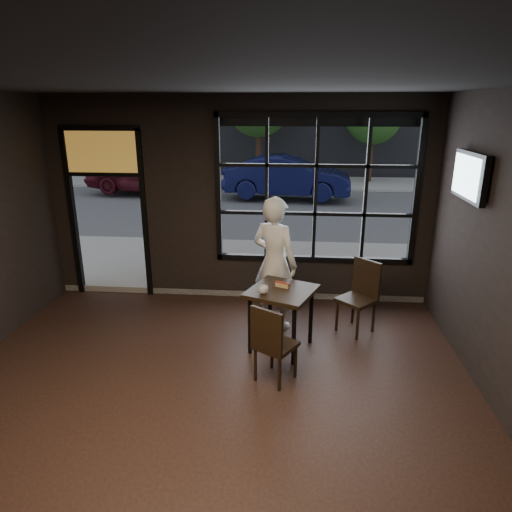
# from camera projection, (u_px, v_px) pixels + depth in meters

# --- Properties ---
(floor) EXTENTS (6.00, 7.00, 0.02)m
(floor) POSITION_uv_depth(u_px,v_px,m) (193.00, 445.00, 4.29)
(floor) COLOR black
(floor) RESTS_ON ground
(ceiling) EXTENTS (6.00, 7.00, 0.02)m
(ceiling) POSITION_uv_depth(u_px,v_px,m) (174.00, 78.00, 3.27)
(ceiling) COLOR black
(ceiling) RESTS_ON ground
(window_frame) EXTENTS (3.06, 0.12, 2.28)m
(window_frame) POSITION_uv_depth(u_px,v_px,m) (316.00, 190.00, 6.93)
(window_frame) COLOR black
(window_frame) RESTS_ON ground
(stained_transom) EXTENTS (1.20, 0.06, 0.70)m
(stained_transom) POSITION_uv_depth(u_px,v_px,m) (102.00, 151.00, 7.03)
(stained_transom) COLOR orange
(stained_transom) RESTS_ON ground
(street_asphalt) EXTENTS (60.00, 41.00, 0.04)m
(street_asphalt) POSITION_uv_depth(u_px,v_px,m) (281.00, 159.00, 26.99)
(street_asphalt) COLOR #545456
(street_asphalt) RESTS_ON ground
(building_across) EXTENTS (28.00, 12.00, 15.00)m
(building_across) POSITION_uv_depth(u_px,v_px,m) (283.00, 15.00, 23.68)
(building_across) COLOR #5B5956
(building_across) RESTS_ON ground
(cafe_table) EXTENTS (0.99, 0.99, 0.83)m
(cafe_table) POSITION_uv_depth(u_px,v_px,m) (281.00, 319.00, 5.86)
(cafe_table) COLOR black
(cafe_table) RESTS_ON floor
(chair_near) EXTENTS (0.57, 0.57, 0.95)m
(chair_near) POSITION_uv_depth(u_px,v_px,m) (276.00, 342.00, 5.16)
(chair_near) COLOR black
(chair_near) RESTS_ON floor
(chair_window) EXTENTS (0.62, 0.62, 1.01)m
(chair_window) POSITION_uv_depth(u_px,v_px,m) (357.00, 298.00, 6.28)
(chair_window) COLOR black
(chair_window) RESTS_ON floor
(man) EXTENTS (0.82, 0.73, 1.88)m
(man) POSITION_uv_depth(u_px,v_px,m) (275.00, 263.00, 6.33)
(man) COLOR silver
(man) RESTS_ON floor
(hotdog) EXTENTS (0.21, 0.16, 0.06)m
(hotdog) POSITION_uv_depth(u_px,v_px,m) (283.00, 285.00, 5.80)
(hotdog) COLOR tan
(hotdog) RESTS_ON cafe_table
(cup) EXTENTS (0.15, 0.15, 0.10)m
(cup) POSITION_uv_depth(u_px,v_px,m) (263.00, 290.00, 5.59)
(cup) COLOR silver
(cup) RESTS_ON cafe_table
(tv) EXTENTS (0.11, 0.96, 0.56)m
(tv) POSITION_uv_depth(u_px,v_px,m) (470.00, 176.00, 5.34)
(tv) COLOR black
(tv) RESTS_ON wall_right
(navy_car) EXTENTS (4.27, 1.84, 1.37)m
(navy_car) POSITION_uv_depth(u_px,v_px,m) (287.00, 177.00, 15.06)
(navy_car) COLOR #0C0F36
(navy_car) RESTS_ON street_asphalt
(maroon_car) EXTENTS (4.44, 2.24, 1.45)m
(maroon_car) POSITION_uv_depth(u_px,v_px,m) (148.00, 171.00, 15.93)
(maroon_car) COLOR #430E17
(maroon_car) RESTS_ON street_asphalt
(tree_left) EXTENTS (2.54, 2.54, 4.33)m
(tree_left) POSITION_uv_depth(u_px,v_px,m) (258.00, 105.00, 17.91)
(tree_left) COLOR #332114
(tree_left) RESTS_ON street_asphalt
(tree_right) EXTENTS (2.19, 2.19, 3.74)m
(tree_right) POSITION_uv_depth(u_px,v_px,m) (374.00, 116.00, 17.66)
(tree_right) COLOR #332114
(tree_right) RESTS_ON street_asphalt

